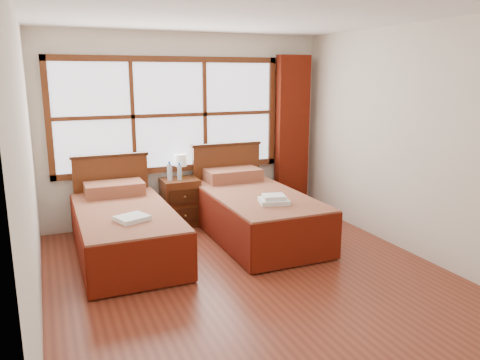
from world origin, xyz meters
name	(u,v)px	position (x,y,z in m)	size (l,w,h in m)	color
floor	(253,278)	(0.00, 0.00, 0.00)	(4.50, 4.50, 0.00)	brown
ceiling	(255,11)	(0.00, 0.00, 2.60)	(4.50, 4.50, 0.00)	white
wall_back	(187,129)	(0.00, 2.25, 1.30)	(4.00, 4.00, 0.00)	silver
wall_left	(27,169)	(-2.00, 0.00, 1.30)	(4.50, 4.50, 0.00)	silver
wall_right	(415,142)	(2.00, 0.00, 1.30)	(4.50, 4.50, 0.00)	silver
window	(170,115)	(-0.25, 2.21, 1.50)	(3.16, 0.06, 1.56)	white
curtain	(292,134)	(1.60, 2.11, 1.17)	(0.50, 0.16, 2.30)	#631709
bed_left	(125,228)	(-1.09, 1.20, 0.31)	(1.06, 2.08, 1.03)	#36190B
bed_right	(254,211)	(0.55, 1.20, 0.33)	(1.11, 2.16, 1.09)	#36190B
nightstand	(180,202)	(-0.20, 1.99, 0.32)	(0.49, 0.48, 0.65)	#572913
towels_left	(132,218)	(-1.08, 0.70, 0.57)	(0.39, 0.37, 0.05)	white
towels_right	(274,200)	(0.55, 0.62, 0.62)	(0.39, 0.36, 0.10)	white
lamp	(181,161)	(-0.14, 2.12, 0.88)	(0.17, 0.17, 0.32)	gold
bottle_near	(170,172)	(-0.33, 1.98, 0.77)	(0.07, 0.07, 0.26)	silver
bottle_far	(180,172)	(-0.21, 1.95, 0.76)	(0.06, 0.06, 0.23)	silver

